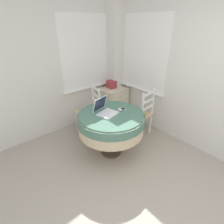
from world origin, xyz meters
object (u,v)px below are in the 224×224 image
at_px(computer_mouse, 120,110).
at_px(dining_chair_near_right_window, 140,114).
at_px(dining_chair_near_back_window, 90,111).
at_px(storage_box, 111,84).
at_px(corner_cabinet, 113,102).
at_px(laptop, 105,110).
at_px(cell_phone, 123,109).
at_px(round_dining_table, 111,122).

xyz_separation_m(computer_mouse, dining_chair_near_right_window, (0.63, 0.07, -0.33)).
xyz_separation_m(dining_chair_near_back_window, storage_box, (0.79, 0.26, 0.33)).
bearing_deg(corner_cabinet, storage_box, 104.58).
bearing_deg(dining_chair_near_back_window, laptop, -103.70).
bearing_deg(dining_chair_near_back_window, computer_mouse, -86.08).
distance_m(cell_phone, storage_box, 1.24).
xyz_separation_m(cell_phone, dining_chair_near_back_window, (-0.14, 0.79, -0.31)).
distance_m(round_dining_table, dining_chair_near_back_window, 0.81).
bearing_deg(corner_cabinet, round_dining_table, -132.62).
bearing_deg(round_dining_table, corner_cabinet, 47.38).
bearing_deg(dining_chair_near_right_window, corner_cabinet, 82.65).
bearing_deg(dining_chair_near_back_window, cell_phone, -80.09).
distance_m(round_dining_table, corner_cabinet, 1.38).
relative_size(laptop, storage_box, 1.92).
height_order(computer_mouse, dining_chair_near_back_window, dining_chair_near_back_window).
xyz_separation_m(cell_phone, storage_box, (0.65, 1.06, 0.02)).
relative_size(cell_phone, dining_chair_near_back_window, 0.11).
bearing_deg(storage_box, laptop, -134.77).
distance_m(cell_phone, dining_chair_near_back_window, 0.86).
bearing_deg(computer_mouse, round_dining_table, 173.99).
bearing_deg(storage_box, dining_chair_near_right_window, -96.25).
relative_size(laptop, computer_mouse, 4.13).
height_order(cell_phone, dining_chair_near_right_window, dining_chair_near_right_window).
xyz_separation_m(computer_mouse, corner_cabinet, (0.75, 1.02, -0.43)).
bearing_deg(round_dining_table, dining_chair_near_right_window, 3.92).
relative_size(cell_phone, dining_chair_near_right_window, 0.11).
distance_m(dining_chair_near_right_window, storage_box, 1.05).
relative_size(computer_mouse, dining_chair_near_right_window, 0.09).
bearing_deg(laptop, storage_box, 45.23).
height_order(round_dining_table, laptop, laptop).
relative_size(dining_chair_near_back_window, storage_box, 4.96).
height_order(cell_phone, corner_cabinet, cell_phone).
bearing_deg(storage_box, corner_cabinet, -75.42).
distance_m(round_dining_table, cell_phone, 0.30).
xyz_separation_m(dining_chair_near_back_window, dining_chair_near_right_window, (0.68, -0.73, 0.00)).
bearing_deg(computer_mouse, cell_phone, 6.25).
height_order(laptop, dining_chair_near_back_window, laptop).
relative_size(laptop, corner_cabinet, 0.54).
height_order(laptop, corner_cabinet, laptop).
bearing_deg(cell_phone, round_dining_table, 178.03).
relative_size(cell_phone, corner_cabinet, 0.15).
bearing_deg(storage_box, cell_phone, -121.68).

